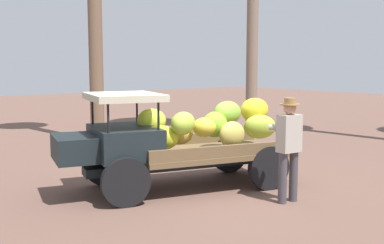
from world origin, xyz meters
The scene contains 4 objects.
ground_plane centered at (0.00, 0.00, 0.00)m, with size 60.00×60.00×0.00m, color brown.
truck centered at (0.61, -0.15, 0.95)m, with size 4.66×2.64×1.86m.
farmer centered at (-0.49, 1.78, 1.04)m, with size 0.53×0.47×1.82m.
wooden_crate centered at (-1.86, 0.33, 0.20)m, with size 0.58×0.43×0.40m, color olive.
Camera 1 is at (5.70, 7.03, 2.38)m, focal length 43.92 mm.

